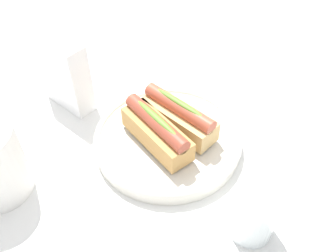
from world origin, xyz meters
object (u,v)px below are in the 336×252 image
serving_bowl (168,139)px  water_glass (254,214)px  hotdog_front (179,116)px  napkin_box (65,74)px  hotdog_back (157,131)px

serving_bowl → water_glass: (-0.22, -0.01, 0.03)m
water_glass → serving_bowl: bearing=1.5°
hotdog_front → napkin_box: (0.21, 0.13, 0.02)m
serving_bowl → napkin_box: size_ratio=1.83×
serving_bowl → hotdog_front: size_ratio=1.74×
serving_bowl → napkin_box: napkin_box is taller
serving_bowl → hotdog_back: 0.05m
hotdog_front → hotdog_back: 0.05m
hotdog_front → hotdog_back: (-0.01, 0.05, 0.00)m
water_glass → napkin_box: size_ratio=0.60×
water_glass → napkin_box: 0.45m
serving_bowl → water_glass: bearing=-178.5°
hotdog_back → water_glass: 0.22m
hotdog_front → hotdog_back: bearing=99.5°
serving_bowl → water_glass: 0.22m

